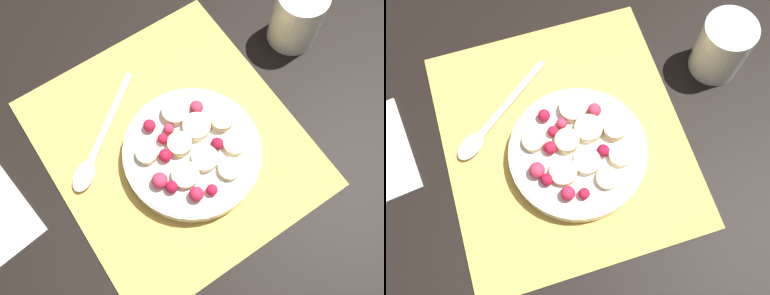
% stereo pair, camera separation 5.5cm
% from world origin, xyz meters
% --- Properties ---
extents(ground_plane, '(3.00, 3.00, 0.00)m').
position_xyz_m(ground_plane, '(0.00, 0.00, 0.00)').
color(ground_plane, black).
extents(placemat, '(0.36, 0.33, 0.01)m').
position_xyz_m(placemat, '(0.00, 0.00, 0.00)').
color(placemat, '#E0B251').
rests_on(placemat, ground_plane).
extents(fruit_bowl, '(0.18, 0.18, 0.05)m').
position_xyz_m(fruit_bowl, '(0.03, 0.01, 0.02)').
color(fruit_bowl, white).
rests_on(fruit_bowl, placemat).
extents(spoon, '(0.13, 0.16, 0.01)m').
position_xyz_m(spoon, '(-0.04, -0.10, 0.01)').
color(spoon, silver).
rests_on(spoon, placemat).
extents(drinking_glass, '(0.07, 0.07, 0.09)m').
position_xyz_m(drinking_glass, '(-0.05, 0.24, 0.05)').
color(drinking_glass, white).
rests_on(drinking_glass, ground_plane).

